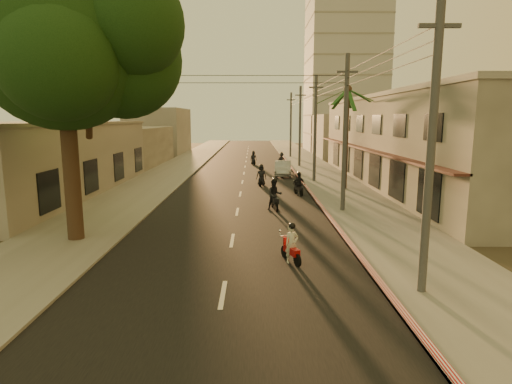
% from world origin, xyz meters
% --- Properties ---
extents(ground, '(160.00, 160.00, 0.00)m').
position_xyz_m(ground, '(0.00, 0.00, 0.00)').
color(ground, '#383023').
rests_on(ground, ground).
extents(road, '(10.00, 140.00, 0.02)m').
position_xyz_m(road, '(0.00, 20.00, 0.01)').
color(road, black).
rests_on(road, ground).
extents(sidewalk_right, '(5.00, 140.00, 0.12)m').
position_xyz_m(sidewalk_right, '(7.50, 20.00, 0.06)').
color(sidewalk_right, slate).
rests_on(sidewalk_right, ground).
extents(sidewalk_left, '(5.00, 140.00, 0.12)m').
position_xyz_m(sidewalk_left, '(-7.50, 20.00, 0.06)').
color(sidewalk_left, slate).
rests_on(sidewalk_left, ground).
extents(curb_stripe, '(0.20, 60.00, 0.20)m').
position_xyz_m(curb_stripe, '(5.10, 15.00, 0.10)').
color(curb_stripe, '#B31316').
rests_on(curb_stripe, ground).
extents(shophouse_row, '(8.80, 34.20, 7.30)m').
position_xyz_m(shophouse_row, '(13.95, 18.00, 3.65)').
color(shophouse_row, gray).
rests_on(shophouse_row, ground).
extents(left_building, '(8.20, 24.20, 5.20)m').
position_xyz_m(left_building, '(-13.98, 14.00, 2.60)').
color(left_building, gray).
rests_on(left_building, ground).
extents(distant_tower, '(12.10, 12.10, 28.00)m').
position_xyz_m(distant_tower, '(16.00, 56.00, 14.00)').
color(distant_tower, '#B7B5B2').
rests_on(distant_tower, ground).
extents(broadleaf_tree, '(9.60, 8.70, 12.10)m').
position_xyz_m(broadleaf_tree, '(-6.61, 2.14, 8.48)').
color(broadleaf_tree, black).
rests_on(broadleaf_tree, ground).
extents(palm_tree, '(5.00, 5.00, 8.20)m').
position_xyz_m(palm_tree, '(8.00, 16.00, 7.15)').
color(palm_tree, black).
rests_on(palm_tree, ground).
extents(utility_poles, '(1.20, 48.26, 9.00)m').
position_xyz_m(utility_poles, '(6.20, 20.00, 6.54)').
color(utility_poles, '#38383A').
rests_on(utility_poles, ground).
extents(filler_right, '(8.00, 14.00, 6.00)m').
position_xyz_m(filler_right, '(14.00, 45.00, 3.00)').
color(filler_right, gray).
rests_on(filler_right, ground).
extents(filler_left_near, '(8.00, 14.00, 4.40)m').
position_xyz_m(filler_left_near, '(-14.00, 34.00, 2.20)').
color(filler_left_near, gray).
rests_on(filler_left_near, ground).
extents(filler_left_far, '(8.00, 14.00, 7.00)m').
position_xyz_m(filler_left_far, '(-14.00, 52.00, 3.50)').
color(filler_left_far, gray).
rests_on(filler_left_far, ground).
extents(scooter_red, '(0.87, 1.53, 1.57)m').
position_xyz_m(scooter_red, '(2.40, -0.98, 0.71)').
color(scooter_red, black).
rests_on(scooter_red, ground).
extents(scooter_mid_a, '(1.08, 1.98, 1.96)m').
position_xyz_m(scooter_mid_a, '(2.23, 8.60, 0.89)').
color(scooter_mid_a, black).
rests_on(scooter_mid_a, ground).
extents(scooter_mid_b, '(1.12, 1.69, 1.69)m').
position_xyz_m(scooter_mid_b, '(4.20, 13.51, 0.77)').
color(scooter_mid_b, black).
rests_on(scooter_mid_b, ground).
extents(scooter_far_a, '(0.97, 1.81, 1.78)m').
position_xyz_m(scooter_far_a, '(1.60, 17.98, 0.80)').
color(scooter_far_a, black).
rests_on(scooter_far_a, ground).
extents(scooter_far_b, '(1.27, 1.66, 1.65)m').
position_xyz_m(scooter_far_b, '(4.20, 32.40, 0.76)').
color(scooter_far_b, black).
rests_on(scooter_far_b, ground).
extents(parked_car, '(2.11, 4.55, 1.43)m').
position_xyz_m(parked_car, '(3.78, 24.07, 0.71)').
color(parked_car, '#9A9CA2').
rests_on(parked_car, ground).
extents(scooter_far_c, '(0.97, 1.69, 1.67)m').
position_xyz_m(scooter_far_c, '(0.96, 34.24, 0.76)').
color(scooter_far_c, black).
rests_on(scooter_far_c, ground).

